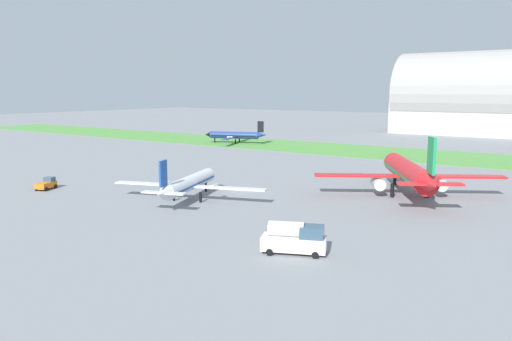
% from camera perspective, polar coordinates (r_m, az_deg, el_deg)
% --- Properties ---
extents(ground_plane, '(600.00, 600.00, 0.00)m').
position_cam_1_polar(ground_plane, '(82.59, -1.38, -2.25)').
color(ground_plane, gray).
extents(grass_taxiway_strip, '(360.00, 28.00, 0.08)m').
position_cam_1_polar(grass_taxiway_strip, '(136.77, 14.08, 2.02)').
color(grass_taxiway_strip, '#549342').
rests_on(grass_taxiway_strip, ground_plane).
extents(airplane_foreground_turboprop, '(23.15, 20.03, 7.19)m').
position_cam_1_polar(airplane_foreground_turboprop, '(74.90, -7.73, -1.46)').
color(airplane_foreground_turboprop, silver).
rests_on(airplane_foreground_turboprop, ground_plane).
extents(airplane_taxiing_turboprop, '(19.59, 22.64, 7.06)m').
position_cam_1_polar(airplane_taxiing_turboprop, '(156.09, -2.38, 4.07)').
color(airplane_taxiing_turboprop, navy).
rests_on(airplane_taxiing_turboprop, ground_plane).
extents(airplane_midfield_jet, '(26.00, 26.00, 10.31)m').
position_cam_1_polar(airplane_midfield_jet, '(80.68, 17.11, -0.25)').
color(airplane_midfield_jet, red).
rests_on(airplane_midfield_jet, ground_plane).
extents(pushback_tug_near_gate, '(3.09, 4.01, 1.95)m').
position_cam_1_polar(pushback_tug_near_gate, '(90.04, -22.86, -1.43)').
color(pushback_tug_near_gate, orange).
rests_on(pushback_tug_near_gate, ground_plane).
extents(fuel_truck_midfield, '(6.92, 4.76, 3.29)m').
position_cam_1_polar(fuel_truck_midfield, '(50.73, 4.47, -7.74)').
color(fuel_truck_midfield, white).
rests_on(fuel_truck_midfield, ground_plane).
extents(hangar_distant, '(55.57, 32.15, 32.15)m').
position_cam_1_polar(hangar_distant, '(207.50, 23.67, 7.37)').
color(hangar_distant, '#BCB7B2').
rests_on(hangar_distant, ground_plane).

